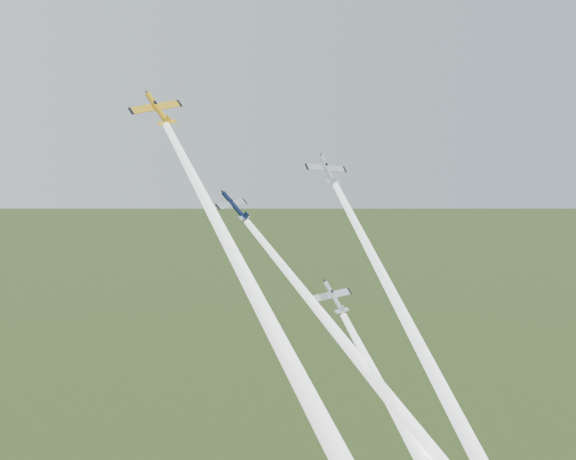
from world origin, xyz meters
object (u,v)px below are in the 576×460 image
at_px(plane_yellow, 158,109).
at_px(plane_navy, 234,206).
at_px(plane_silver_low, 334,297).
at_px(plane_silver_right, 327,170).

xyz_separation_m(plane_yellow, plane_navy, (11.29, -1.46, -14.20)).
distance_m(plane_yellow, plane_silver_low, 37.43).
bearing_deg(plane_navy, plane_silver_right, -37.07).
xyz_separation_m(plane_yellow, plane_silver_right, (26.01, -5.15, -9.08)).
relative_size(plane_yellow, plane_navy, 1.17).
height_order(plane_silver_right, plane_silver_low, plane_silver_right).
bearing_deg(plane_yellow, plane_navy, -11.14).
height_order(plane_yellow, plane_navy, plane_yellow).
height_order(plane_navy, plane_silver_low, plane_navy).
height_order(plane_yellow, plane_silver_right, plane_yellow).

